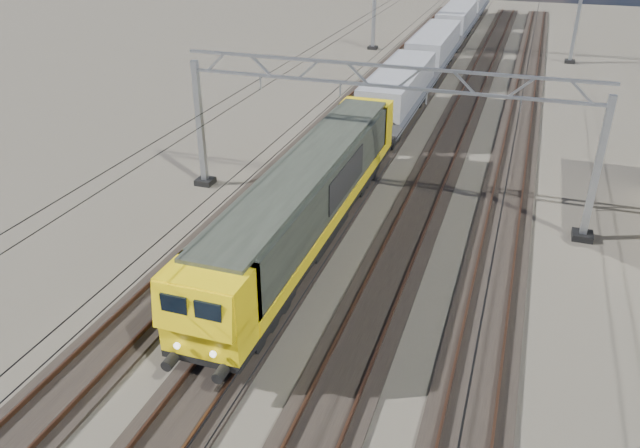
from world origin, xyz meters
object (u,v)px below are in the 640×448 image
(locomotive, at_px, (310,195))
(hopper_wagon_mid, at_px, (434,48))
(hopper_wagon_lead, at_px, (398,91))
(hopper_wagon_fourth, at_px, (472,3))
(catenary_gantry_mid, at_px, (381,134))
(catenary_gantry_far, at_px, (471,14))
(hopper_wagon_third, at_px, (456,21))

(locomotive, distance_m, hopper_wagon_mid, 31.90)
(hopper_wagon_lead, distance_m, hopper_wagon_fourth, 42.60)
(catenary_gantry_mid, relative_size, catenary_gantry_far, 1.00)
(catenary_gantry_far, xyz_separation_m, hopper_wagon_mid, (-2.00, -8.37, -1.67))
(hopper_wagon_lead, bearing_deg, locomotive, -90.00)
(catenary_gantry_far, bearing_deg, hopper_wagon_third, 108.93)
(hopper_wagon_lead, relative_size, hopper_wagon_mid, 1.00)
(catenary_gantry_far, height_order, locomotive, catenary_gantry_far)
(hopper_wagon_third, xyz_separation_m, hopper_wagon_fourth, (0.00, 14.20, 0.00))
(catenary_gantry_far, bearing_deg, hopper_wagon_mid, -103.44)
(catenary_gantry_far, xyz_separation_m, hopper_wagon_third, (-2.00, 5.83, -1.67))
(hopper_wagon_mid, height_order, hopper_wagon_fourth, same)
(catenary_gantry_far, bearing_deg, catenary_gantry_mid, -90.00)
(catenary_gantry_far, xyz_separation_m, hopper_wagon_fourth, (-2.00, 20.03, -1.67))
(locomotive, bearing_deg, catenary_gantry_mid, 64.87)
(catenary_gantry_far, relative_size, locomotive, 0.94)
(hopper_wagon_third, height_order, hopper_wagon_fourth, same)
(hopper_wagon_lead, relative_size, hopper_wagon_third, 1.00)
(locomotive, bearing_deg, hopper_wagon_third, 90.00)
(hopper_wagon_mid, bearing_deg, hopper_wagon_lead, -90.00)
(catenary_gantry_far, distance_m, hopper_wagon_lead, 22.72)
(hopper_wagon_fourth, bearing_deg, hopper_wagon_mid, -90.00)
(hopper_wagon_fourth, bearing_deg, catenary_gantry_mid, -87.96)
(hopper_wagon_lead, xyz_separation_m, hopper_wagon_fourth, (0.00, 42.60, 0.00))
(hopper_wagon_third, bearing_deg, catenary_gantry_mid, -87.26)
(locomotive, bearing_deg, hopper_wagon_mid, 90.00)
(catenary_gantry_mid, relative_size, hopper_wagon_fourth, 1.53)
(catenary_gantry_mid, distance_m, hopper_wagon_fourth, 56.09)
(hopper_wagon_lead, distance_m, hopper_wagon_third, 28.40)
(catenary_gantry_mid, relative_size, locomotive, 0.94)
(hopper_wagon_third, bearing_deg, hopper_wagon_mid, -90.00)
(catenary_gantry_mid, bearing_deg, locomotive, -115.13)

